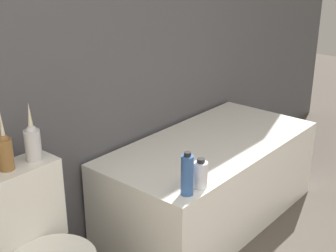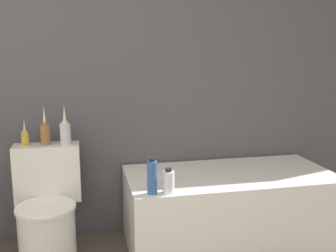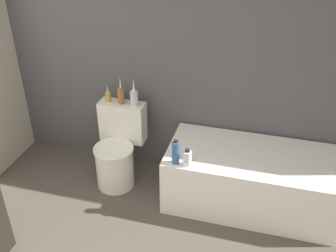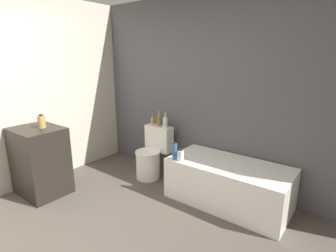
{
  "view_description": "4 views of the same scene",
  "coord_description": "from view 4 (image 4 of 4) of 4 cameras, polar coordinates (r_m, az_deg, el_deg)",
  "views": [
    {
      "loc": [
        -1.35,
        0.38,
        1.65
      ],
      "look_at": [
        0.23,
        1.72,
        0.85
      ],
      "focal_mm": 50.0,
      "sensor_mm": 36.0,
      "label": 1
    },
    {
      "loc": [
        -0.16,
        -0.63,
        1.39
      ],
      "look_at": [
        0.36,
        1.75,
        0.91
      ],
      "focal_mm": 42.0,
      "sensor_mm": 36.0,
      "label": 2
    },
    {
      "loc": [
        0.87,
        -0.95,
        2.47
      ],
      "look_at": [
        0.16,
        1.62,
        0.86
      ],
      "focal_mm": 42.0,
      "sensor_mm": 36.0,
      "label": 3
    },
    {
      "loc": [
        2.04,
        -0.9,
        1.79
      ],
      "look_at": [
        0.11,
        1.62,
        0.94
      ],
      "focal_mm": 28.0,
      "sensor_mm": 36.0,
      "label": 4
    }
  ],
  "objects": [
    {
      "name": "vanity_counter",
      "position": [
        3.87,
        -26.03,
        -6.85
      ],
      "size": [
        0.66,
        0.53,
        0.9
      ],
      "color": "black",
      "rests_on": "ground"
    },
    {
      "name": "toilet",
      "position": [
        4.0,
        -3.5,
        -6.28
      ],
      "size": [
        0.44,
        0.54,
        0.75
      ],
      "color": "white",
      "rests_on": "ground"
    },
    {
      "name": "shampoo_bottle_tall",
      "position": [
        3.3,
        1.46,
        -5.49
      ],
      "size": [
        0.06,
        0.06,
        0.22
      ],
      "color": "#335999",
      "rests_on": "bathtub"
    },
    {
      "name": "vase_bronze",
      "position": [
        3.89,
        -0.59,
        0.99
      ],
      "size": [
        0.07,
        0.07,
        0.27
      ],
      "color": "silver",
      "rests_on": "toilet"
    },
    {
      "name": "vase_silver",
      "position": [
        3.98,
        -2.02,
        1.25
      ],
      "size": [
        0.07,
        0.07,
        0.27
      ],
      "color": "olive",
      "rests_on": "toilet"
    },
    {
      "name": "wall_left_painted",
      "position": [
        4.08,
        -27.61,
        6.43
      ],
      "size": [
        0.06,
        6.4,
        2.6
      ],
      "color": "beige",
      "rests_on": "ground_plane"
    },
    {
      "name": "shampoo_bottle_short",
      "position": [
        3.25,
        2.8,
        -6.45
      ],
      "size": [
        0.07,
        0.07,
        0.16
      ],
      "color": "silver",
      "rests_on": "bathtub"
    },
    {
      "name": "bathtub",
      "position": [
        3.39,
        12.92,
        -12.0
      ],
      "size": [
        1.46,
        0.71,
        0.53
      ],
      "color": "white",
      "rests_on": "ground"
    },
    {
      "name": "wall_back_tiled",
      "position": [
        3.82,
        4.91,
        7.61
      ],
      "size": [
        6.4,
        0.06,
        2.6
      ],
      "color": "#4C4C51",
      "rests_on": "ground_plane"
    },
    {
      "name": "vase_gold",
      "position": [
        4.06,
        -3.44,
        1.14
      ],
      "size": [
        0.05,
        0.05,
        0.18
      ],
      "color": "gold",
      "rests_on": "toilet"
    },
    {
      "name": "soap_bottle_glass",
      "position": [
        3.7,
        -25.8,
        0.85
      ],
      "size": [
        0.09,
        0.09,
        0.17
      ],
      "color": "tan",
      "rests_on": "vanity_counter"
    }
  ]
}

